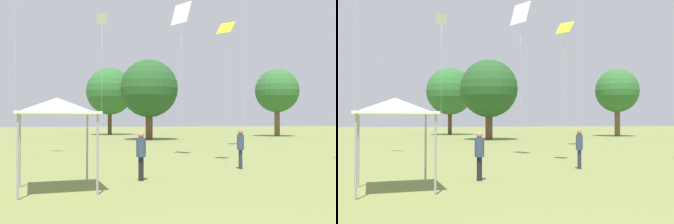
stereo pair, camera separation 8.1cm
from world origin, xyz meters
TOP-DOWN VIEW (x-y plane):
  - person_standing_3 at (-0.65, 9.65)m, footprint 0.47×0.47m
  - person_standing_4 at (4.40, 12.16)m, footprint 0.41×0.41m
  - canopy_tent at (-3.59, 8.15)m, footprint 2.72×2.72m
  - kite_0 at (3.29, 18.55)m, footprint 1.06×1.45m
  - kite_2 at (4.75, 14.82)m, footprint 0.96×1.00m
  - kite_5 at (-1.24, 23.42)m, footprint 0.74×0.31m
  - distant_tree_0 at (25.50, 47.25)m, footprint 6.31×6.31m
  - distant_tree_1 at (5.36, 40.70)m, footprint 6.80×6.80m
  - distant_tree_2 at (2.28, 58.90)m, footprint 7.58×7.58m

SIDE VIEW (x-z plane):
  - person_standing_3 at x=-0.65m, z-range 0.18..1.98m
  - person_standing_4 at x=4.40m, z-range 0.19..1.99m
  - canopy_tent at x=-3.59m, z-range 1.18..4.12m
  - distant_tree_1 at x=5.36m, z-range 1.29..10.74m
  - distant_tree_0 at x=25.50m, z-range 1.70..11.51m
  - kite_2 at x=4.75m, z-range 3.20..10.70m
  - distant_tree_2 at x=2.28m, z-range 1.59..12.40m
  - kite_0 at x=3.29m, z-range 3.96..13.48m
  - kite_5 at x=-1.24m, z-range 4.08..13.92m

